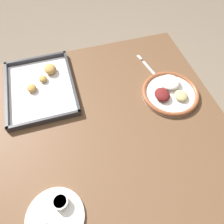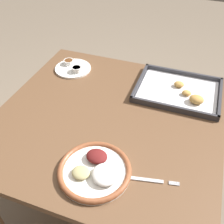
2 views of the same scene
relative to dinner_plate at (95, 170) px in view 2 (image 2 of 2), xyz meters
The scene contains 6 objects.
ground_plane 0.81m from the dinner_plate, 101.56° to the left, with size 8.00×8.00×0.00m, color #7A6B59.
dining_table 0.32m from the dinner_plate, 101.56° to the left, with size 0.94×0.92×0.75m.
dinner_plate is the anchor object (origin of this frame).
fork 0.17m from the dinner_plate, ahead, with size 0.21×0.05×0.00m.
saucer_plate 0.67m from the dinner_plate, 122.77° to the left, with size 0.19×0.19×0.04m.
baking_tray 0.58m from the dinner_plate, 69.95° to the left, with size 0.39×0.30×0.04m.
Camera 2 is at (0.29, -0.77, 1.50)m, focal length 42.00 mm.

